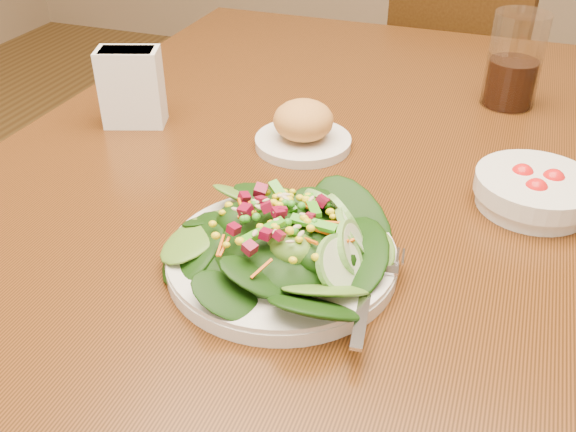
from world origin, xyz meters
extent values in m
cube|color=#5F2F11|center=(0.00, 0.00, 0.73)|extent=(0.90, 1.40, 0.04)
cylinder|color=#42280D|center=(-0.39, 0.64, 0.35)|extent=(0.07, 0.07, 0.71)
cylinder|color=#42280D|center=(0.39, 0.64, 0.35)|extent=(0.07, 0.07, 0.71)
cube|color=#42280D|center=(0.17, 1.07, 0.40)|extent=(0.50, 0.50, 0.04)
cylinder|color=#42280D|center=(0.39, 1.18, 0.19)|extent=(0.04, 0.04, 0.39)
cylinder|color=#42280D|center=(0.06, 1.28, 0.19)|extent=(0.04, 0.04, 0.39)
cylinder|color=#42280D|center=(0.28, 0.86, 0.19)|extent=(0.04, 0.04, 0.39)
cylinder|color=#42280D|center=(-0.04, 0.96, 0.19)|extent=(0.04, 0.04, 0.39)
cube|color=#42280D|center=(0.11, 0.89, 0.64)|extent=(0.37, 0.14, 0.43)
cylinder|color=silver|center=(0.06, -0.23, 0.76)|extent=(0.26, 0.26, 0.02)
ellipsoid|color=black|center=(0.06, -0.23, 0.79)|extent=(0.18, 0.18, 0.04)
cube|color=silver|center=(0.17, -0.26, 0.77)|extent=(0.05, 0.18, 0.01)
cylinder|color=silver|center=(-0.01, 0.06, 0.76)|extent=(0.15, 0.15, 0.01)
ellipsoid|color=tan|center=(-0.01, 0.06, 0.79)|extent=(0.09, 0.09, 0.06)
cylinder|color=silver|center=(0.32, 0.00, 0.77)|extent=(0.15, 0.15, 0.04)
sphere|color=red|center=(0.34, 0.01, 0.79)|extent=(0.03, 0.03, 0.03)
sphere|color=red|center=(0.31, 0.01, 0.79)|extent=(0.03, 0.03, 0.03)
sphere|color=red|center=(0.32, -0.02, 0.79)|extent=(0.03, 0.03, 0.03)
cylinder|color=silver|center=(0.27, 0.33, 0.83)|extent=(0.09, 0.09, 0.16)
cylinder|color=black|center=(0.27, 0.33, 0.79)|extent=(0.08, 0.08, 0.08)
cube|color=white|center=(-0.29, 0.04, 0.81)|extent=(0.11, 0.08, 0.12)
cube|color=white|center=(-0.29, 0.04, 0.82)|extent=(0.09, 0.07, 0.10)
camera|label=1|loc=(0.27, -0.77, 1.20)|focal=40.00mm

